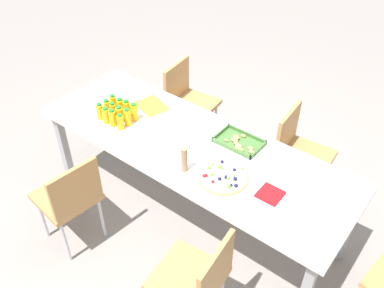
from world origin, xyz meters
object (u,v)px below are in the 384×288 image
(party_table, at_px, (191,150))
(chair_far_right, at_px, (298,149))
(snack_tray, at_px, (239,142))
(napkin_stack, at_px, (270,194))
(juice_bottle_4, at_px, (107,107))
(juice_bottle_6, at_px, (120,114))
(cardboard_tube, at_px, (184,160))
(juice_bottle_8, at_px, (113,103))
(juice_bottle_5, at_px, (113,111))
(juice_bottle_11, at_px, (134,112))
(juice_bottle_0, at_px, (100,111))
(juice_bottle_10, at_px, (127,109))
(juice_bottle_1, at_px, (106,116))
(chair_near_left, at_px, (70,196))
(fruit_pizza, at_px, (223,176))
(juice_bottle_3, at_px, (120,122))
(juice_bottle_7, at_px, (127,117))
(chair_near_right, at_px, (198,278))
(plate_stack, at_px, (175,143))
(paper_folder, at_px, (151,106))
(juice_bottle_2, at_px, (113,118))
(chair_far_left, at_px, (187,98))
(juice_bottle_9, at_px, (120,106))

(party_table, bearing_deg, chair_far_right, 53.16)
(snack_tray, height_order, napkin_stack, snack_tray)
(party_table, distance_m, napkin_stack, 0.72)
(juice_bottle_4, relative_size, juice_bottle_6, 0.96)
(cardboard_tube, bearing_deg, chair_far_right, 67.64)
(juice_bottle_6, relative_size, juice_bottle_8, 1.00)
(party_table, xyz_separation_m, juice_bottle_5, (-0.68, -0.12, 0.13))
(juice_bottle_4, height_order, juice_bottle_11, juice_bottle_11)
(juice_bottle_0, relative_size, juice_bottle_10, 0.94)
(juice_bottle_0, distance_m, juice_bottle_4, 0.07)
(juice_bottle_5, distance_m, juice_bottle_6, 0.08)
(juice_bottle_1, bearing_deg, chair_near_left, -73.31)
(juice_bottle_6, bearing_deg, fruit_pizza, -1.55)
(juice_bottle_3, bearing_deg, snack_tray, 26.38)
(juice_bottle_7, bearing_deg, chair_near_right, -27.98)
(juice_bottle_0, distance_m, plate_stack, 0.68)
(juice_bottle_6, distance_m, juice_bottle_8, 0.18)
(juice_bottle_7, relative_size, fruit_pizza, 0.43)
(chair_far_right, xyz_separation_m, juice_bottle_8, (-1.29, -0.76, 0.32))
(fruit_pizza, xyz_separation_m, paper_folder, (-0.94, 0.33, -0.01))
(napkin_stack, distance_m, cardboard_tube, 0.60)
(cardboard_tube, distance_m, paper_folder, 0.82)
(juice_bottle_4, bearing_deg, juice_bottle_2, -28.50)
(juice_bottle_4, distance_m, juice_bottle_8, 0.07)
(party_table, relative_size, snack_tray, 7.28)
(juice_bottle_7, xyz_separation_m, fruit_pizza, (0.91, -0.03, -0.05))
(chair_far_right, xyz_separation_m, paper_folder, (-1.09, -0.54, 0.26))
(juice_bottle_1, bearing_deg, juice_bottle_10, 66.61)
(juice_bottle_0, height_order, plate_stack, juice_bottle_0)
(juice_bottle_0, xyz_separation_m, juice_bottle_7, (0.23, 0.07, 0.00))
(cardboard_tube, bearing_deg, juice_bottle_2, 175.54)
(juice_bottle_2, bearing_deg, juice_bottle_10, 90.53)
(napkin_stack, bearing_deg, juice_bottle_0, -176.35)
(chair_far_left, distance_m, juice_bottle_11, 0.86)
(paper_folder, bearing_deg, plate_stack, -29.50)
(napkin_stack, relative_size, paper_folder, 0.58)
(chair_near_right, distance_m, juice_bottle_11, 1.37)
(juice_bottle_10, relative_size, napkin_stack, 0.98)
(juice_bottle_10, relative_size, juice_bottle_11, 1.00)
(chair_far_left, distance_m, juice_bottle_0, 1.00)
(chair_near_right, height_order, juice_bottle_4, juice_bottle_4)
(juice_bottle_11, bearing_deg, napkin_stack, -2.70)
(chair_far_left, bearing_deg, juice_bottle_10, -3.48)
(juice_bottle_0, xyz_separation_m, juice_bottle_11, (0.22, 0.15, 0.00))
(party_table, xyz_separation_m, snack_tray, (0.27, 0.21, 0.08))
(juice_bottle_1, xyz_separation_m, juice_bottle_7, (0.15, 0.08, 0.01))
(juice_bottle_7, height_order, cardboard_tube, cardboard_tube)
(chair_near_right, distance_m, juice_bottle_4, 1.52)
(party_table, xyz_separation_m, juice_bottle_9, (-0.68, -0.04, 0.13))
(chair_far_right, relative_size, juice_bottle_8, 6.02)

